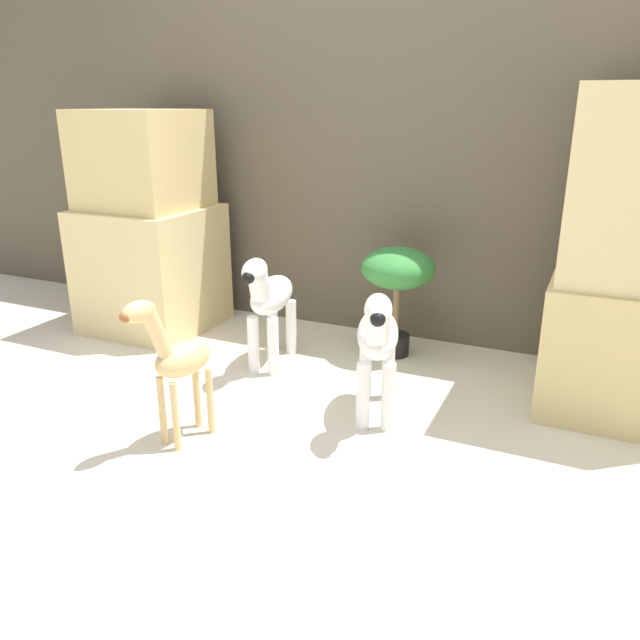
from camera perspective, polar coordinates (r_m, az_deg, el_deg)
The scene contains 7 objects.
ground_plane at distance 2.31m, azimuth -8.10°, elevation -13.74°, with size 14.00×14.00×0.00m, color beige.
wall_back at distance 3.44m, azimuth 6.44°, elevation 16.59°, with size 6.40×0.08×2.20m.
rock_pillar_left at distance 3.69m, azimuth -15.40°, elevation 7.90°, with size 0.66×0.65×1.22m.
zebra_right at distance 2.53m, azimuth 5.28°, elevation -1.77°, with size 0.30×0.54×0.59m.
zebra_left at distance 3.05m, azimuth -4.68°, elevation 1.94°, with size 0.24×0.55×0.59m.
giraffe_figurine at distance 2.39m, azimuth -13.04°, elevation -3.37°, with size 0.19×0.37×0.61m.
potted_palm_front at distance 3.18m, azimuth 7.11°, elevation 4.13°, with size 0.37×0.37×0.57m.
Camera 1 is at (1.09, -1.61, 1.25)m, focal length 35.00 mm.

